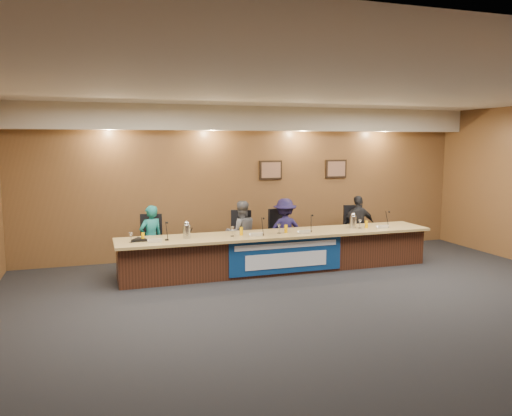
# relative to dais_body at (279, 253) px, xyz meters

# --- Properties ---
(floor) EXTENTS (10.00, 10.00, 0.00)m
(floor) POSITION_rel_dais_body_xyz_m (0.00, -2.40, -0.35)
(floor) COLOR black
(floor) RESTS_ON ground
(ceiling) EXTENTS (10.00, 8.00, 0.04)m
(ceiling) POSITION_rel_dais_body_xyz_m (0.00, -2.40, 2.85)
(ceiling) COLOR silver
(ceiling) RESTS_ON wall_back
(wall_back) EXTENTS (10.00, 0.04, 3.20)m
(wall_back) POSITION_rel_dais_body_xyz_m (0.00, 1.60, 1.25)
(wall_back) COLOR brown
(wall_back) RESTS_ON floor
(soffit) EXTENTS (10.00, 0.50, 0.50)m
(soffit) POSITION_rel_dais_body_xyz_m (0.00, 1.35, 2.60)
(soffit) COLOR beige
(soffit) RESTS_ON wall_back
(dais_body) EXTENTS (6.00, 0.80, 0.70)m
(dais_body) POSITION_rel_dais_body_xyz_m (0.00, 0.00, 0.00)
(dais_body) COLOR #3C1D12
(dais_body) RESTS_ON floor
(dais_top) EXTENTS (6.10, 0.95, 0.05)m
(dais_top) POSITION_rel_dais_body_xyz_m (0.00, -0.05, 0.38)
(dais_top) COLOR #9D804B
(dais_top) RESTS_ON dais_body
(banner) EXTENTS (2.20, 0.02, 0.65)m
(banner) POSITION_rel_dais_body_xyz_m (0.00, -0.41, 0.03)
(banner) COLOR navy
(banner) RESTS_ON dais_body
(banner_text_upper) EXTENTS (2.00, 0.01, 0.10)m
(banner_text_upper) POSITION_rel_dais_body_xyz_m (0.00, -0.43, 0.23)
(banner_text_upper) COLOR silver
(banner_text_upper) RESTS_ON banner
(banner_text_lower) EXTENTS (1.60, 0.01, 0.28)m
(banner_text_lower) POSITION_rel_dais_body_xyz_m (0.00, -0.43, -0.05)
(banner_text_lower) COLOR silver
(banner_text_lower) RESTS_ON banner
(wall_photo_left) EXTENTS (0.52, 0.04, 0.42)m
(wall_photo_left) POSITION_rel_dais_body_xyz_m (0.40, 1.57, 1.50)
(wall_photo_left) COLOR black
(wall_photo_left) RESTS_ON wall_back
(wall_photo_right) EXTENTS (0.52, 0.04, 0.42)m
(wall_photo_right) POSITION_rel_dais_body_xyz_m (2.00, 1.57, 1.50)
(wall_photo_right) COLOR black
(wall_photo_right) RESTS_ON wall_back
(panelist_a) EXTENTS (0.55, 0.46, 1.28)m
(panelist_a) POSITION_rel_dais_body_xyz_m (-2.34, 0.66, 0.29)
(panelist_a) COLOR #14635F
(panelist_a) RESTS_ON floor
(panelist_b) EXTENTS (0.66, 0.53, 1.30)m
(panelist_b) POSITION_rel_dais_body_xyz_m (-0.55, 0.66, 0.30)
(panelist_b) COLOR #56555A
(panelist_b) RESTS_ON floor
(panelist_c) EXTENTS (0.90, 0.58, 1.31)m
(panelist_c) POSITION_rel_dais_body_xyz_m (0.39, 0.66, 0.31)
(panelist_c) COLOR #151136
(panelist_c) RESTS_ON floor
(panelist_d) EXTENTS (0.79, 0.36, 1.32)m
(panelist_d) POSITION_rel_dais_body_xyz_m (2.10, 0.66, 0.31)
(panelist_d) COLOR black
(panelist_d) RESTS_ON floor
(office_chair_a) EXTENTS (0.57, 0.57, 0.08)m
(office_chair_a) POSITION_rel_dais_body_xyz_m (-2.34, 0.76, 0.13)
(office_chair_a) COLOR black
(office_chair_a) RESTS_ON floor
(office_chair_b) EXTENTS (0.63, 0.63, 0.08)m
(office_chair_b) POSITION_rel_dais_body_xyz_m (-0.55, 0.76, 0.13)
(office_chair_b) COLOR black
(office_chair_b) RESTS_ON floor
(office_chair_c) EXTENTS (0.59, 0.59, 0.08)m
(office_chair_c) POSITION_rel_dais_body_xyz_m (0.39, 0.76, 0.13)
(office_chair_c) COLOR black
(office_chair_c) RESTS_ON floor
(office_chair_d) EXTENTS (0.55, 0.55, 0.08)m
(office_chair_d) POSITION_rel_dais_body_xyz_m (2.10, 0.76, 0.13)
(office_chair_d) COLOR black
(office_chair_d) RESTS_ON floor
(nameplate_a) EXTENTS (0.24, 0.08, 0.10)m
(nameplate_a) POSITION_rel_dais_body_xyz_m (-2.37, -0.28, 0.45)
(nameplate_a) COLOR white
(nameplate_a) RESTS_ON dais_top
(microphone_a) EXTENTS (0.07, 0.07, 0.02)m
(microphone_a) POSITION_rel_dais_body_xyz_m (-2.15, -0.12, 0.41)
(microphone_a) COLOR black
(microphone_a) RESTS_ON dais_top
(juice_glass_a) EXTENTS (0.06, 0.06, 0.15)m
(juice_glass_a) POSITION_rel_dais_body_xyz_m (-2.55, -0.06, 0.47)
(juice_glass_a) COLOR #FBB200
(juice_glass_a) RESTS_ON dais_top
(water_glass_a) EXTENTS (0.08, 0.08, 0.18)m
(water_glass_a) POSITION_rel_dais_body_xyz_m (-2.76, -0.13, 0.49)
(water_glass_a) COLOR silver
(water_glass_a) RESTS_ON dais_top
(nameplate_b) EXTENTS (0.24, 0.08, 0.10)m
(nameplate_b) POSITION_rel_dais_body_xyz_m (-0.53, -0.27, 0.45)
(nameplate_b) COLOR white
(nameplate_b) RESTS_ON dais_top
(microphone_b) EXTENTS (0.07, 0.07, 0.02)m
(microphone_b) POSITION_rel_dais_body_xyz_m (-0.41, -0.19, 0.41)
(microphone_b) COLOR black
(microphone_b) RESTS_ON dais_top
(juice_glass_b) EXTENTS (0.06, 0.06, 0.15)m
(juice_glass_b) POSITION_rel_dais_body_xyz_m (-0.77, -0.07, 0.47)
(juice_glass_b) COLOR #FBB200
(juice_glass_b) RESTS_ON dais_top
(water_glass_b) EXTENTS (0.08, 0.08, 0.18)m
(water_glass_b) POSITION_rel_dais_body_xyz_m (-0.96, -0.12, 0.49)
(water_glass_b) COLOR silver
(water_glass_b) RESTS_ON dais_top
(nameplate_c) EXTENTS (0.24, 0.08, 0.10)m
(nameplate_c) POSITION_rel_dais_body_xyz_m (0.41, -0.30, 0.45)
(nameplate_c) COLOR white
(nameplate_c) RESTS_ON dais_top
(microphone_c) EXTENTS (0.07, 0.07, 0.02)m
(microphone_c) POSITION_rel_dais_body_xyz_m (0.60, -0.12, 0.41)
(microphone_c) COLOR black
(microphone_c) RESTS_ON dais_top
(juice_glass_c) EXTENTS (0.06, 0.06, 0.15)m
(juice_glass_c) POSITION_rel_dais_body_xyz_m (0.12, -0.07, 0.47)
(juice_glass_c) COLOR #FBB200
(juice_glass_c) RESTS_ON dais_top
(water_glass_c) EXTENTS (0.08, 0.08, 0.18)m
(water_glass_c) POSITION_rel_dais_body_xyz_m (-0.04, -0.13, 0.49)
(water_glass_c) COLOR silver
(water_glass_c) RESTS_ON dais_top
(nameplate_d) EXTENTS (0.24, 0.08, 0.10)m
(nameplate_d) POSITION_rel_dais_body_xyz_m (2.13, -0.26, 0.45)
(nameplate_d) COLOR white
(nameplate_d) RESTS_ON dais_top
(microphone_d) EXTENTS (0.07, 0.07, 0.02)m
(microphone_d) POSITION_rel_dais_body_xyz_m (2.26, -0.16, 0.41)
(microphone_d) COLOR black
(microphone_d) RESTS_ON dais_top
(juice_glass_d) EXTENTS (0.06, 0.06, 0.15)m
(juice_glass_d) POSITION_rel_dais_body_xyz_m (1.84, -0.12, 0.47)
(juice_glass_d) COLOR #FBB200
(juice_glass_d) RESTS_ON dais_top
(water_glass_d) EXTENTS (0.08, 0.08, 0.18)m
(water_glass_d) POSITION_rel_dais_body_xyz_m (1.70, -0.09, 0.49)
(water_glass_d) COLOR silver
(water_glass_d) RESTS_ON dais_top
(carafe_left) EXTENTS (0.13, 0.13, 0.24)m
(carafe_left) POSITION_rel_dais_body_xyz_m (-1.78, -0.05, 0.52)
(carafe_left) COLOR silver
(carafe_left) RESTS_ON dais_top
(carafe_right) EXTENTS (0.13, 0.13, 0.24)m
(carafe_right) POSITION_rel_dais_body_xyz_m (1.58, -0.03, 0.52)
(carafe_right) COLOR silver
(carafe_right) RESTS_ON dais_top
(speakerphone) EXTENTS (0.32, 0.32, 0.05)m
(speakerphone) POSITION_rel_dais_body_xyz_m (-2.62, -0.05, 0.43)
(speakerphone) COLOR black
(speakerphone) RESTS_ON dais_top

